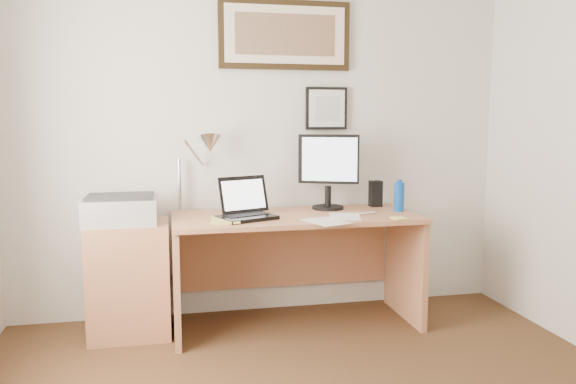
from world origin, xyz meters
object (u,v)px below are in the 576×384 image
object	(u,v)px
desk	(293,247)
laptop	(246,209)
lcd_monitor	(329,168)
book	(211,220)
side_cabinet	(130,279)
water_bottle	(399,197)
printer	(121,210)

from	to	relation	value
desk	laptop	bearing A→B (deg)	-158.17
laptop	lcd_monitor	xyz separation A→B (m)	(0.61, 0.24, 0.23)
book	desk	world-z (taller)	book
side_cabinet	book	size ratio (longest dim) A/B	2.97
water_bottle	lcd_monitor	world-z (taller)	lcd_monitor
book	lcd_monitor	world-z (taller)	lcd_monitor
water_bottle	printer	bearing A→B (deg)	179.04
book	printer	distance (m)	0.57
book	laptop	size ratio (longest dim) A/B	0.60
printer	desk	bearing A→B (deg)	2.88
lcd_monitor	water_bottle	bearing A→B (deg)	-22.76
laptop	printer	size ratio (longest dim) A/B	0.93
water_bottle	lcd_monitor	size ratio (longest dim) A/B	0.38
lcd_monitor	printer	size ratio (longest dim) A/B	1.18
laptop	book	bearing A→B (deg)	-159.44
side_cabinet	printer	distance (m)	0.46
water_bottle	printer	world-z (taller)	water_bottle
book	printer	bearing A→B (deg)	163.14
printer	lcd_monitor	bearing A→B (deg)	6.47
laptop	printer	distance (m)	0.77
desk	lcd_monitor	size ratio (longest dim) A/B	3.08
desk	lcd_monitor	world-z (taller)	lcd_monitor
desk	water_bottle	bearing A→B (deg)	-6.82
side_cabinet	lcd_monitor	distance (m)	1.51
desk	laptop	world-z (taller)	laptop
desk	laptop	xyz separation A→B (m)	(-0.34, -0.14, 0.29)
water_bottle	printer	distance (m)	1.83
side_cabinet	book	world-z (taller)	book
book	printer	world-z (taller)	printer
side_cabinet	lcd_monitor	bearing A→B (deg)	5.79
water_bottle	book	distance (m)	1.30
water_bottle	book	xyz separation A→B (m)	(-1.29, -0.13, -0.09)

